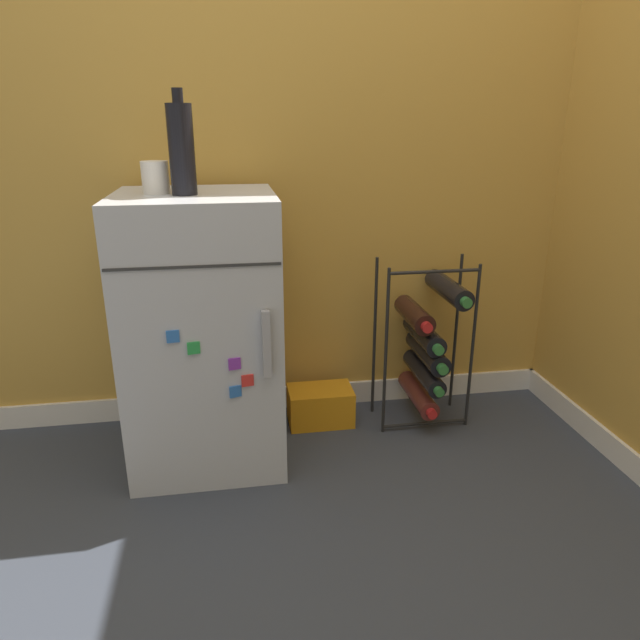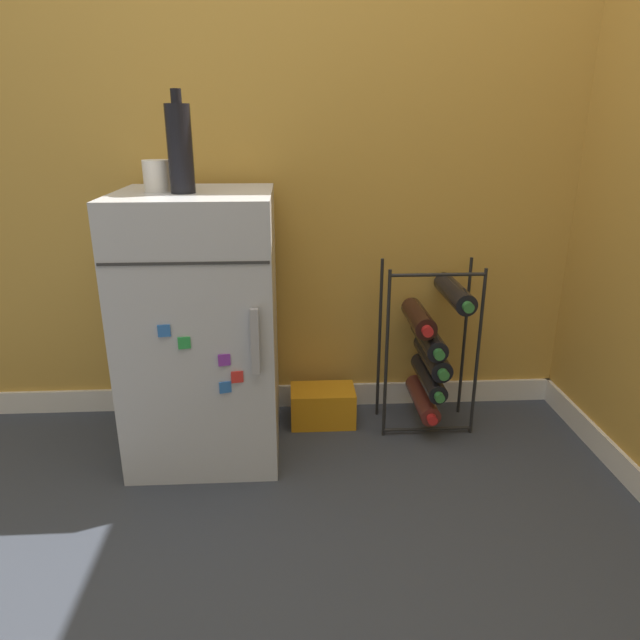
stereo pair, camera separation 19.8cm
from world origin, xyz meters
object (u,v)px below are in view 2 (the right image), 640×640
fridge_top_cup (156,176)px  fridge_top_bottle (180,148)px  mini_fridge (203,327)px  wine_rack (431,347)px  soda_box (323,406)px

fridge_top_cup → fridge_top_bottle: fridge_top_bottle is taller
mini_fridge → wine_rack: mini_fridge is taller
mini_fridge → soda_box: bearing=18.4°
wine_rack → soda_box: (-0.40, 0.03, -0.25)m
soda_box → fridge_top_cup: fridge_top_cup is taller
wine_rack → fridge_top_bottle: bearing=-170.4°
wine_rack → fridge_top_cup: size_ratio=6.66×
soda_box → fridge_top_cup: 1.02m
mini_fridge → fridge_top_cup: 0.51m
wine_rack → soda_box: size_ratio=2.59×
soda_box → fridge_top_cup: bearing=-165.8°
wine_rack → fridge_top_cup: bearing=-173.9°
soda_box → fridge_top_cup: (-0.52, -0.13, 0.87)m
soda_box → fridge_top_bottle: 1.06m
mini_fridge → soda_box: (0.41, 0.14, -0.38)m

